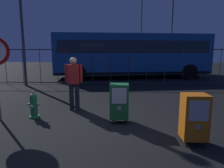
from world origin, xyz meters
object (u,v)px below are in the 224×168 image
Objects in this scene: newspaper_box_primary at (194,117)px; street_light_near_left at (172,16)px; bus_near at (132,53)px; street_light_far_left at (21,10)px; pedestrian at (74,81)px; bus_far at (122,53)px; fire_hydrant at (34,105)px; newspaper_box_secondary at (119,101)px; street_light_near_right at (141,23)px.

street_light_near_left reaches higher than newspaper_box_primary.
bus_near is 1.58× the size of street_light_far_left.
newspaper_box_primary is 3.65m from pedestrian.
newspaper_box_primary is 10.28m from bus_near.
street_light_far_left reaches higher than bus_far.
fire_hydrant is at bearing -94.07° from bus_far.
newspaper_box_secondary is at bearing -46.67° from street_light_far_left.
street_light_near_right reaches higher than bus_near.
street_light_near_left is at bearing 59.82° from fire_hydrant.
bus_near reaches higher than fire_hydrant.
newspaper_box_primary is 0.10× the size of bus_far.
newspaper_box_primary is 0.09× the size of bus_near.
street_light_near_right is at bearing 76.39° from pedestrian.
newspaper_box_secondary is 0.09× the size of bus_near.
pedestrian is 0.16× the size of bus_far.
newspaper_box_primary is 0.12× the size of street_light_near_left.
bus_near is (0.85, 9.01, 1.14)m from newspaper_box_secondary.
street_light_near_right reaches higher than newspaper_box_secondary.
street_light_near_left reaches higher than street_light_near_right.
newspaper_box_secondary reaches higher than fire_hydrant.
fire_hydrant is 9.43m from bus_near.
fire_hydrant is at bearing -143.10° from pedestrian.
newspaper_box_secondary is 0.12× the size of street_light_near_left.
pedestrian reaches higher than fire_hydrant.
street_light_near_left reaches higher than bus_far.
fire_hydrant is 0.45× the size of pedestrian.
newspaper_box_secondary is 16.27m from street_light_near_right.
newspaper_box_secondary is 0.10× the size of bus_far.
street_light_far_left is at bearing 117.75° from fire_hydrant.
newspaper_box_secondary is at bearing 141.55° from newspaper_box_primary.
street_light_near_right reaches higher than bus_far.
street_light_near_right reaches higher than street_light_far_left.
pedestrian is at bearing 144.75° from newspaper_box_secondary.
street_light_far_left is (-2.70, 5.13, 3.61)m from fire_hydrant.
street_light_near_left is 4.59m from street_light_near_right.
pedestrian is at bearing -114.21° from bus_near.
bus_far is (2.56, 12.67, 1.36)m from fire_hydrant.
bus_far is at bearing 82.44° from pedestrian.
newspaper_box_secondary is 0.15× the size of street_light_far_left.
bus_far is (-1.32, 14.11, 1.14)m from newspaper_box_primary.
street_light_far_left is (-3.68, 4.40, 3.02)m from pedestrian.
street_light_near_left is at bearing 62.12° from pedestrian.
newspaper_box_primary is 17.29m from street_light_near_right.
newspaper_box_secondary is 12.98m from bus_far.
newspaper_box_primary is at bearing -77.29° from bus_far.
street_light_near_right is at bearing 87.83° from newspaper_box_primary.
newspaper_box_primary is 13.59m from street_light_near_left.
street_light_far_left is at bearing 129.92° from pedestrian.
newspaper_box_primary is 14.22m from bus_far.
fire_hydrant is 2.41m from newspaper_box_secondary.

